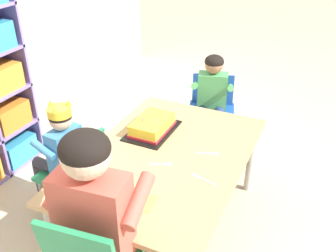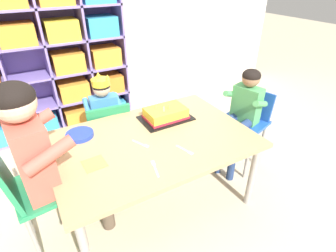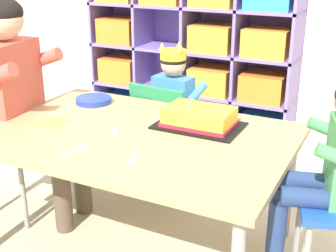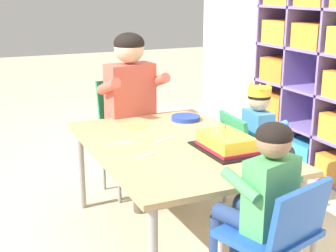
{
  "view_description": "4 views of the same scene",
  "coord_description": "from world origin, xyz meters",
  "px_view_note": "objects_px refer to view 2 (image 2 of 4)",
  "views": [
    {
      "loc": [
        -1.6,
        -0.75,
        1.75
      ],
      "look_at": [
        0.06,
        0.01,
        0.7
      ],
      "focal_mm": 40.75,
      "sensor_mm": 36.0,
      "label": 1
    },
    {
      "loc": [
        -0.61,
        -1.27,
        1.49
      ],
      "look_at": [
        0.14,
        0.04,
        0.57
      ],
      "focal_mm": 28.13,
      "sensor_mm": 36.0,
      "label": 2
    },
    {
      "loc": [
        0.92,
        -1.53,
        1.25
      ],
      "look_at": [
        0.12,
        0.05,
        0.58
      ],
      "focal_mm": 49.19,
      "sensor_mm": 36.0,
      "label": 3
    },
    {
      "loc": [
        2.17,
        -1.02,
        1.32
      ],
      "look_at": [
        0.05,
        -0.06,
        0.66
      ],
      "focal_mm": 51.4,
      "sensor_mm": 36.0,
      "label": 4
    }
  ],
  "objects_px": {
    "fork_near_cake_tray": "(186,150)",
    "adult_helper_seated": "(45,152)",
    "classroom_chair_guest_side": "(246,120)",
    "activity_table": "(153,144)",
    "classroom_chair_blue": "(109,129)",
    "child_with_crown": "(103,109)",
    "paper_plate_stack": "(80,135)",
    "fork_beside_plate_stack": "(155,168)",
    "guest_at_table_side": "(243,109)",
    "birthday_cake_on_tray": "(166,114)",
    "fork_at_table_front_edge": "(141,144)",
    "classroom_chair_adult_side": "(32,190)"
  },
  "relations": [
    {
      "from": "guest_at_table_side",
      "to": "fork_beside_plate_stack",
      "type": "xyz_separation_m",
      "value": [
        -0.89,
        -0.26,
        -0.01
      ]
    },
    {
      "from": "child_with_crown",
      "to": "birthday_cake_on_tray",
      "type": "relative_size",
      "value": 2.21
    },
    {
      "from": "classroom_chair_adult_side",
      "to": "guest_at_table_side",
      "type": "height_order",
      "value": "guest_at_table_side"
    },
    {
      "from": "guest_at_table_side",
      "to": "fork_beside_plate_stack",
      "type": "height_order",
      "value": "guest_at_table_side"
    },
    {
      "from": "classroom_chair_adult_side",
      "to": "fork_at_table_front_edge",
      "type": "height_order",
      "value": "classroom_chair_adult_side"
    },
    {
      "from": "paper_plate_stack",
      "to": "fork_at_table_front_edge",
      "type": "bearing_deg",
      "value": -42.04
    },
    {
      "from": "activity_table",
      "to": "birthday_cake_on_tray",
      "type": "distance_m",
      "value": 0.29
    },
    {
      "from": "classroom_chair_blue",
      "to": "activity_table",
      "type": "bearing_deg",
      "value": 109.3
    },
    {
      "from": "fork_near_cake_tray",
      "to": "birthday_cake_on_tray",
      "type": "bearing_deg",
      "value": -29.28
    },
    {
      "from": "fork_near_cake_tray",
      "to": "classroom_chair_blue",
      "type": "bearing_deg",
      "value": 1.18
    },
    {
      "from": "activity_table",
      "to": "birthday_cake_on_tray",
      "type": "height_order",
      "value": "birthday_cake_on_tray"
    },
    {
      "from": "child_with_crown",
      "to": "birthday_cake_on_tray",
      "type": "bearing_deg",
      "value": 130.85
    },
    {
      "from": "fork_at_table_front_edge",
      "to": "fork_near_cake_tray",
      "type": "distance_m",
      "value": 0.28
    },
    {
      "from": "birthday_cake_on_tray",
      "to": "fork_beside_plate_stack",
      "type": "relative_size",
      "value": 2.63
    },
    {
      "from": "guest_at_table_side",
      "to": "birthday_cake_on_tray",
      "type": "xyz_separation_m",
      "value": [
        -0.57,
        0.19,
        0.02
      ]
    },
    {
      "from": "guest_at_table_side",
      "to": "fork_at_table_front_edge",
      "type": "relative_size",
      "value": 6.87
    },
    {
      "from": "child_with_crown",
      "to": "adult_helper_seated",
      "type": "relative_size",
      "value": 0.76
    },
    {
      "from": "child_with_crown",
      "to": "fork_at_table_front_edge",
      "type": "distance_m",
      "value": 0.67
    },
    {
      "from": "classroom_chair_adult_side",
      "to": "fork_at_table_front_edge",
      "type": "distance_m",
      "value": 0.66
    },
    {
      "from": "activity_table",
      "to": "classroom_chair_adult_side",
      "type": "bearing_deg",
      "value": -179.21
    },
    {
      "from": "activity_table",
      "to": "child_with_crown",
      "type": "bearing_deg",
      "value": 100.62
    },
    {
      "from": "child_with_crown",
      "to": "adult_helper_seated",
      "type": "xyz_separation_m",
      "value": [
        -0.5,
        -0.64,
        0.17
      ]
    },
    {
      "from": "birthday_cake_on_tray",
      "to": "fork_beside_plate_stack",
      "type": "xyz_separation_m",
      "value": [
        -0.32,
        -0.45,
        -0.03
      ]
    },
    {
      "from": "classroom_chair_blue",
      "to": "guest_at_table_side",
      "type": "distance_m",
      "value": 1.07
    },
    {
      "from": "adult_helper_seated",
      "to": "classroom_chair_guest_side",
      "type": "distance_m",
      "value": 1.5
    },
    {
      "from": "classroom_chair_adult_side",
      "to": "fork_near_cake_tray",
      "type": "xyz_separation_m",
      "value": [
        0.85,
        -0.21,
        0.08
      ]
    },
    {
      "from": "activity_table",
      "to": "classroom_chair_adult_side",
      "type": "xyz_separation_m",
      "value": [
        -0.74,
        -0.01,
        -0.03
      ]
    },
    {
      "from": "fork_near_cake_tray",
      "to": "adult_helper_seated",
      "type": "bearing_deg",
      "value": 56.59
    },
    {
      "from": "fork_at_table_front_edge",
      "to": "fork_near_cake_tray",
      "type": "height_order",
      "value": "same"
    },
    {
      "from": "fork_near_cake_tray",
      "to": "fork_beside_plate_stack",
      "type": "distance_m",
      "value": 0.24
    },
    {
      "from": "guest_at_table_side",
      "to": "fork_near_cake_tray",
      "type": "xyz_separation_m",
      "value": [
        -0.66,
        -0.21,
        -0.01
      ]
    },
    {
      "from": "adult_helper_seated",
      "to": "fork_at_table_front_edge",
      "type": "relative_size",
      "value": 8.47
    },
    {
      "from": "fork_near_cake_tray",
      "to": "fork_beside_plate_stack",
      "type": "xyz_separation_m",
      "value": [
        -0.23,
        -0.05,
        0.0
      ]
    },
    {
      "from": "guest_at_table_side",
      "to": "paper_plate_stack",
      "type": "height_order",
      "value": "guest_at_table_side"
    },
    {
      "from": "guest_at_table_side",
      "to": "fork_beside_plate_stack",
      "type": "relative_size",
      "value": 6.21
    },
    {
      "from": "classroom_chair_blue",
      "to": "child_with_crown",
      "type": "distance_m",
      "value": 0.17
    },
    {
      "from": "classroom_chair_adult_side",
      "to": "birthday_cake_on_tray",
      "type": "relative_size",
      "value": 2.04
    },
    {
      "from": "classroom_chair_adult_side",
      "to": "fork_near_cake_tray",
      "type": "bearing_deg",
      "value": -109.88
    },
    {
      "from": "guest_at_table_side",
      "to": "fork_beside_plate_stack",
      "type": "bearing_deg",
      "value": -89.88
    },
    {
      "from": "guest_at_table_side",
      "to": "fork_near_cake_tray",
      "type": "height_order",
      "value": "guest_at_table_side"
    },
    {
      "from": "activity_table",
      "to": "child_with_crown",
      "type": "distance_m",
      "value": 0.66
    },
    {
      "from": "activity_table",
      "to": "classroom_chair_blue",
      "type": "xyz_separation_m",
      "value": [
        -0.13,
        0.54,
        -0.14
      ]
    },
    {
      "from": "paper_plate_stack",
      "to": "activity_table",
      "type": "bearing_deg",
      "value": -33.0
    },
    {
      "from": "guest_at_table_side",
      "to": "birthday_cake_on_tray",
      "type": "bearing_deg",
      "value": -124.68
    },
    {
      "from": "classroom_chair_guest_side",
      "to": "classroom_chair_adult_side",
      "type": "bearing_deg",
      "value": -104.95
    },
    {
      "from": "activity_table",
      "to": "classroom_chair_blue",
      "type": "bearing_deg",
      "value": 103.61
    },
    {
      "from": "classroom_chair_guest_side",
      "to": "paper_plate_stack",
      "type": "distance_m",
      "value": 1.29
    },
    {
      "from": "paper_plate_stack",
      "to": "fork_beside_plate_stack",
      "type": "relative_size",
      "value": 1.27
    },
    {
      "from": "fork_near_cake_tray",
      "to": "activity_table",
      "type": "bearing_deg",
      "value": 11.2
    },
    {
      "from": "birthday_cake_on_tray",
      "to": "fork_at_table_front_edge",
      "type": "xyz_separation_m",
      "value": [
        -0.29,
        -0.21,
        -0.03
      ]
    }
  ]
}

